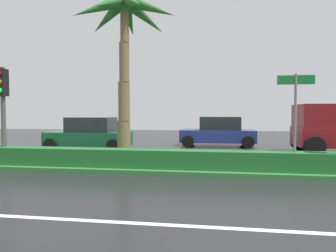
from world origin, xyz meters
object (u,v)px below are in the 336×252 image
at_px(traffic_signal_median_left, 3,97).
at_px(street_name_sign, 295,109).
at_px(car_in_traffic_leading, 90,134).
at_px(car_in_traffic_second, 218,132).
at_px(palm_tree_mid_left, 125,24).

xyz_separation_m(traffic_signal_median_left, street_name_sign, (9.91, -0.02, -0.44)).
relative_size(car_in_traffic_leading, car_in_traffic_second, 1.00).
height_order(street_name_sign, car_in_traffic_second, street_name_sign).
relative_size(traffic_signal_median_left, car_in_traffic_second, 0.80).
bearing_deg(street_name_sign, palm_tree_mid_left, 165.11).
xyz_separation_m(street_name_sign, car_in_traffic_second, (-2.21, 8.13, -1.25)).
height_order(car_in_traffic_leading, car_in_traffic_second, same).
bearing_deg(palm_tree_mid_left, car_in_traffic_second, 60.95).
xyz_separation_m(traffic_signal_median_left, car_in_traffic_leading, (1.02, 5.23, -1.69)).
relative_size(street_name_sign, car_in_traffic_leading, 0.70).
height_order(street_name_sign, car_in_traffic_leading, street_name_sign).
xyz_separation_m(car_in_traffic_leading, car_in_traffic_second, (6.68, 2.88, 0.00)).
relative_size(traffic_signal_median_left, car_in_traffic_leading, 0.80).
distance_m(palm_tree_mid_left, traffic_signal_median_left, 5.17).
relative_size(street_name_sign, car_in_traffic_second, 0.70).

